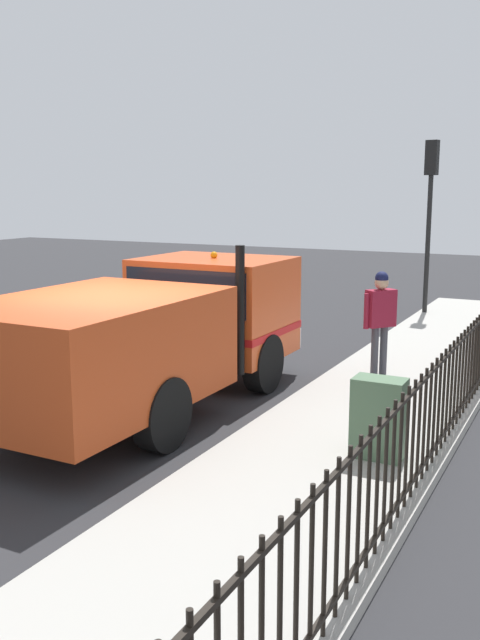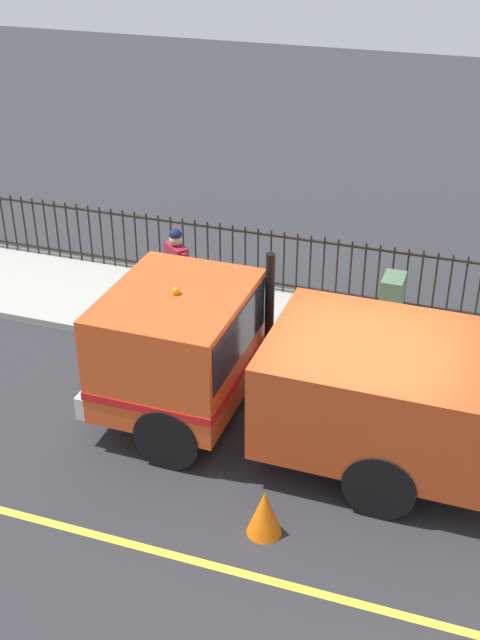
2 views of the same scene
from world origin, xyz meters
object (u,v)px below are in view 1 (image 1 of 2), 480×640
utility_cabinet (379,418)px  worker_standing (380,312)px  work_truck (160,326)px  traffic_light_near (430,192)px  traffic_cone (51,374)px

utility_cabinet → worker_standing: bearing=105.9°
utility_cabinet → work_truck: bearing=166.2°
worker_standing → traffic_light_near: size_ratio=0.41×
worker_standing → utility_cabinet: (1.04, -3.67, -0.61)m
work_truck → traffic_light_near: 9.78m
utility_cabinet → traffic_cone: (-5.55, 0.62, -0.29)m
utility_cabinet → traffic_light_near: bearing=99.5°
work_truck → utility_cabinet: bearing=-13.3°
traffic_light_near → traffic_cone: (-3.83, -9.67, -2.86)m
work_truck → traffic_light_near: traffic_light_near is taller
worker_standing → traffic_light_near: (-0.68, 6.62, 1.96)m
traffic_light_near → worker_standing: bearing=104.7°
traffic_light_near → traffic_cone: bearing=77.2°
work_truck → traffic_cone: bearing=-171.6°
work_truck → utility_cabinet: work_truck is taller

